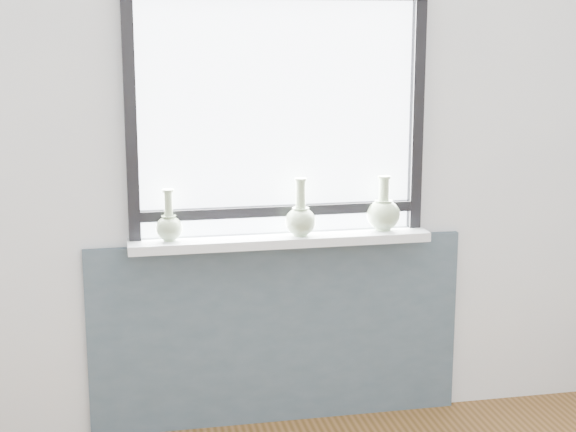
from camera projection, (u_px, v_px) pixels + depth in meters
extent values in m
cube|color=silver|center=(276.00, 141.00, 3.85)|extent=(3.60, 0.02, 2.60)
cube|color=#455463|center=(278.00, 332.00, 4.01)|extent=(1.70, 0.03, 0.86)
cube|color=silver|center=(281.00, 240.00, 3.85)|extent=(1.32, 0.18, 0.04)
cube|color=black|center=(130.00, 117.00, 3.66)|extent=(0.05, 0.06, 1.05)
cube|color=black|center=(416.00, 111.00, 3.90)|extent=(0.05, 0.06, 1.05)
cube|color=black|center=(278.00, 211.00, 3.87)|extent=(1.20, 0.05, 0.04)
cube|color=white|center=(277.00, 119.00, 3.81)|extent=(1.20, 0.01, 1.00)
cylinder|color=#A6C093|center=(169.00, 240.00, 3.75)|extent=(0.05, 0.05, 0.01)
ellipsoid|color=#A6C093|center=(169.00, 228.00, 3.74)|extent=(0.12, 0.12, 0.11)
cone|color=#A6C093|center=(169.00, 219.00, 3.73)|extent=(0.06, 0.06, 0.03)
cylinder|color=#A6C093|center=(168.00, 206.00, 3.72)|extent=(0.04, 0.04, 0.12)
cylinder|color=#A6C093|center=(168.00, 191.00, 3.70)|extent=(0.05, 0.05, 0.01)
cylinder|color=#A6C093|center=(300.00, 235.00, 3.84)|extent=(0.06, 0.06, 0.01)
ellipsoid|color=#A6C093|center=(301.00, 222.00, 3.83)|extent=(0.13, 0.13, 0.12)
cone|color=#A6C093|center=(301.00, 211.00, 3.82)|extent=(0.07, 0.07, 0.03)
cylinder|color=#A6C093|center=(301.00, 196.00, 3.80)|extent=(0.04, 0.04, 0.14)
cylinder|color=#A6C093|center=(301.00, 179.00, 3.79)|extent=(0.05, 0.05, 0.01)
cylinder|color=#A6C093|center=(383.00, 229.00, 3.94)|extent=(0.07, 0.07, 0.01)
ellipsoid|color=#A6C093|center=(383.00, 215.00, 3.93)|extent=(0.15, 0.15, 0.14)
cone|color=#A6C093|center=(384.00, 203.00, 3.92)|extent=(0.08, 0.08, 0.03)
cylinder|color=#A6C093|center=(384.00, 191.00, 3.91)|extent=(0.05, 0.05, 0.12)
cylinder|color=#A6C093|center=(384.00, 177.00, 3.89)|extent=(0.06, 0.06, 0.01)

